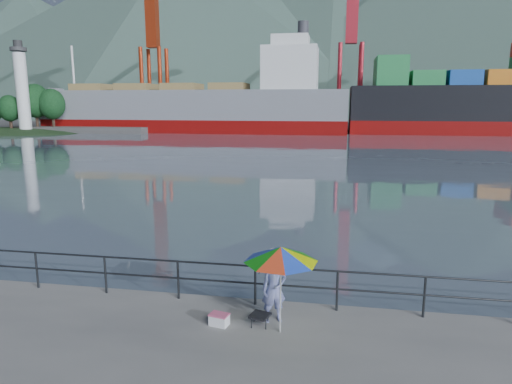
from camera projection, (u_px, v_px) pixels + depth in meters
The scene contains 12 objects.
harbor_water at pixel (327, 119), 135.52m from camera, with size 500.00×280.00×0.00m, color slate.
far_dock at pixel (371, 126), 98.07m from camera, with size 200.00×40.00×0.40m, color #514F4C.
guardrail at pixel (216, 282), 11.45m from camera, with size 22.00×0.06×1.03m.
mountains at pixel (424, 30), 197.17m from camera, with size 600.00×332.80×80.00m.
port_cranes at pixel (497, 40), 82.70m from camera, with size 116.00×28.00×38.40m.
container_stacks at pixel (491, 112), 93.83m from camera, with size 58.00×5.40×7.80m.
fisherman at pixel (274, 289), 10.38m from camera, with size 0.57×0.38×1.57m, color navy.
beach_umbrella at pixel (281, 254), 9.65m from camera, with size 1.93×1.93×1.96m.
folding_stool at pixel (260, 320), 10.27m from camera, with size 0.50×0.50×0.27m.
cooler_bag at pixel (219, 320), 10.30m from camera, with size 0.41×0.27×0.24m, color silver.
fishing_rod at pixel (263, 297), 11.81m from camera, with size 0.02×0.02×2.10m, color black.
bulk_carrier at pixel (204, 107), 80.20m from camera, with size 53.74×9.30×14.50m.
Camera 1 is at (2.86, -8.76, 4.95)m, focal length 32.00 mm.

